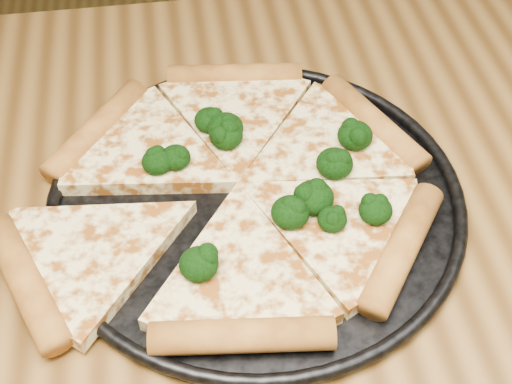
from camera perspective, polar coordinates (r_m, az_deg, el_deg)
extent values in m
cube|color=brown|center=(0.63, -2.48, -8.60)|extent=(1.20, 0.90, 0.04)
cylinder|color=black|center=(0.67, 0.00, -0.75)|extent=(0.38, 0.38, 0.01)
torus|color=black|center=(0.66, 0.00, -0.35)|extent=(0.39, 0.39, 0.01)
cylinder|color=#C78131|center=(0.73, 9.52, 5.60)|extent=(0.08, 0.15, 0.03)
cylinder|color=#C78131|center=(0.78, -1.75, 9.41)|extent=(0.15, 0.04, 0.03)
cylinder|color=#C78131|center=(0.73, -12.77, 4.97)|extent=(0.11, 0.14, 0.03)
cylinder|color=#C78131|center=(0.62, -18.22, -6.88)|extent=(0.08, 0.15, 0.03)
cylinder|color=#C78131|center=(0.56, -1.14, -11.59)|extent=(0.15, 0.04, 0.03)
cylinder|color=#C78131|center=(0.63, 11.76, -4.48)|extent=(0.11, 0.14, 0.03)
ellipsoid|color=black|center=(0.67, 6.39, 2.32)|extent=(0.04, 0.04, 0.03)
ellipsoid|color=black|center=(0.63, 9.67, -1.47)|extent=(0.03, 0.03, 0.02)
ellipsoid|color=black|center=(0.70, -2.51, 5.22)|extent=(0.04, 0.04, 0.03)
ellipsoid|color=black|center=(0.67, -8.02, 2.46)|extent=(0.03, 0.03, 0.02)
ellipsoid|color=black|center=(0.62, 2.80, -1.65)|extent=(0.03, 0.03, 0.03)
ellipsoid|color=black|center=(0.59, -4.66, -5.84)|extent=(0.03, 0.03, 0.03)
ellipsoid|color=black|center=(0.64, 4.71, -0.45)|extent=(0.04, 0.04, 0.03)
ellipsoid|color=black|center=(0.71, -3.80, 5.85)|extent=(0.03, 0.03, 0.02)
ellipsoid|color=black|center=(0.70, 8.03, 4.57)|extent=(0.04, 0.04, 0.03)
ellipsoid|color=black|center=(0.62, 6.20, -2.21)|extent=(0.03, 0.03, 0.02)
ellipsoid|color=black|center=(0.69, -2.45, 4.62)|extent=(0.03, 0.03, 0.03)
ellipsoid|color=black|center=(0.68, -6.54, 2.81)|extent=(0.03, 0.03, 0.02)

